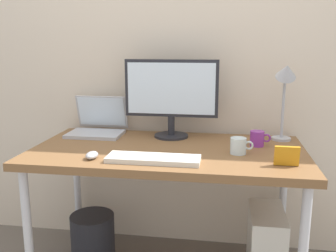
% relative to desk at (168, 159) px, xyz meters
% --- Properties ---
extents(back_wall, '(4.40, 0.04, 2.60)m').
position_rel_desk_xyz_m(back_wall, '(0.00, 0.44, 0.61)').
color(back_wall, beige).
rests_on(back_wall, ground_plane).
extents(desk, '(1.43, 0.75, 0.75)m').
position_rel_desk_xyz_m(desk, '(0.00, 0.00, 0.00)').
color(desk, brown).
rests_on(desk, ground_plane).
extents(monitor, '(0.54, 0.20, 0.45)m').
position_rel_desk_xyz_m(monitor, '(-0.02, 0.24, 0.32)').
color(monitor, '#232328').
rests_on(monitor, desk).
extents(laptop, '(0.32, 0.28, 0.22)m').
position_rel_desk_xyz_m(laptop, '(-0.48, 0.26, 0.12)').
color(laptop, '#B2B2B7').
rests_on(laptop, desk).
extents(desk_lamp, '(0.11, 0.16, 0.46)m').
position_rel_desk_xyz_m(desk_lamp, '(0.62, 0.25, 0.39)').
color(desk_lamp, '#B2B2B7').
rests_on(desk_lamp, desk).
extents(keyboard, '(0.44, 0.14, 0.02)m').
position_rel_desk_xyz_m(keyboard, '(-0.03, -0.24, 0.07)').
color(keyboard, silver).
rests_on(keyboard, desk).
extents(mouse, '(0.06, 0.09, 0.03)m').
position_rel_desk_xyz_m(mouse, '(-0.33, -0.24, 0.08)').
color(mouse, '#B2B2B7').
rests_on(mouse, desk).
extents(coffee_mug, '(0.11, 0.08, 0.08)m').
position_rel_desk_xyz_m(coffee_mug, '(0.47, 0.12, 0.10)').
color(coffee_mug, purple).
rests_on(coffee_mug, desk).
extents(glass_cup, '(0.11, 0.08, 0.08)m').
position_rel_desk_xyz_m(glass_cup, '(0.37, -0.05, 0.10)').
color(glass_cup, silver).
rests_on(glass_cup, desk).
extents(photo_frame, '(0.11, 0.03, 0.09)m').
position_rel_desk_xyz_m(photo_frame, '(0.57, -0.21, 0.11)').
color(photo_frame, orange).
rests_on(photo_frame, desk).
extents(computer_tower, '(0.18, 0.36, 0.42)m').
position_rel_desk_xyz_m(computer_tower, '(0.54, 0.02, -0.48)').
color(computer_tower, silver).
rests_on(computer_tower, ground_plane).
extents(wastebasket, '(0.26, 0.26, 0.30)m').
position_rel_desk_xyz_m(wastebasket, '(-0.47, 0.07, -0.54)').
color(wastebasket, '#232328').
rests_on(wastebasket, ground_plane).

